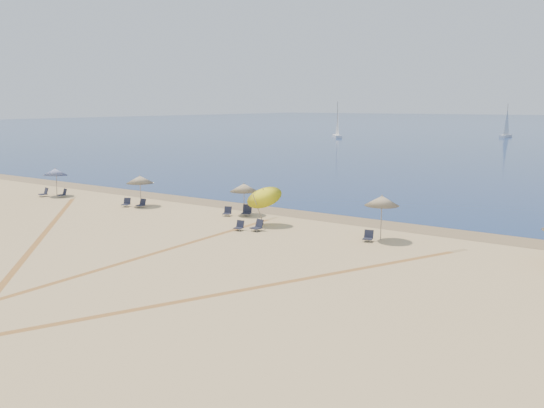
{
  "coord_description": "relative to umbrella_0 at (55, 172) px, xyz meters",
  "views": [
    {
      "loc": [
        19.42,
        -9.09,
        7.57
      ],
      "look_at": [
        0.0,
        20.0,
        1.3
      ],
      "focal_mm": 36.89,
      "sensor_mm": 36.0,
      "label": 1
    }
  ],
  "objects": [
    {
      "name": "sailboat_0",
      "position": [
        13.53,
        109.75,
        0.32
      ],
      "size": [
        1.9,
        5.27,
        7.68
      ],
      "rotation": [
        0.0,
        0.0,
        -0.12
      ],
      "color": "white",
      "rests_on": "ocean"
    },
    {
      "name": "chair_4",
      "position": [
        17.15,
        1.26,
        -1.73
      ],
      "size": [
        0.68,
        0.74,
        0.62
      ],
      "rotation": [
        0.0,
        0.0,
        0.35
      ],
      "color": "black",
      "rests_on": "ground"
    },
    {
      "name": "wet_sand",
      "position": [
        21.2,
        4.72,
        -2.0
      ],
      "size": [
        500.0,
        500.0,
        0.0
      ],
      "primitive_type": "plane",
      "color": "olive",
      "rests_on": "ground"
    },
    {
      "name": "chair_8",
      "position": [
        28.22,
        -0.08,
        -1.73
      ],
      "size": [
        0.62,
        0.69,
        0.62
      ],
      "rotation": [
        0.0,
        0.0,
        0.2
      ],
      "color": "black",
      "rests_on": "ground"
    },
    {
      "name": "chair_6",
      "position": [
        20.54,
        -1.88,
        -1.75
      ],
      "size": [
        0.57,
        0.64,
        0.59
      ],
      "rotation": [
        0.0,
        0.0,
        0.14
      ],
      "color": "black",
      "rests_on": "ground"
    },
    {
      "name": "tire_tracks",
      "position": [
        19.69,
        -11.14,
        -2.0
      ],
      "size": [
        53.84,
        41.61,
        0.0
      ],
      "color": "tan",
      "rests_on": "ground"
    },
    {
      "name": "chair_3",
      "position": [
        9.88,
        0.21,
        -1.73
      ],
      "size": [
        0.56,
        0.65,
        0.63
      ],
      "rotation": [
        0.0,
        0.0,
        0.07
      ],
      "color": "black",
      "rests_on": "ground"
    },
    {
      "name": "chair_2",
      "position": [
        8.68,
        -0.19,
        -1.73
      ],
      "size": [
        0.72,
        0.77,
        0.64
      ],
      "rotation": [
        0.0,
        0.0,
        0.37
      ],
      "color": "black",
      "rests_on": "ground"
    },
    {
      "name": "umbrella_0",
      "position": [
        0.0,
        0.0,
        0.0
      ],
      "size": [
        1.98,
        2.01,
        2.35
      ],
      "color": "gray",
      "rests_on": "ground"
    },
    {
      "name": "chair_0",
      "position": [
        -0.58,
        -0.77,
        -1.69
      ],
      "size": [
        0.75,
        0.83,
        0.72
      ],
      "rotation": [
        0.0,
        0.0,
        -0.26
      ],
      "color": "black",
      "rests_on": "ground"
    },
    {
      "name": "chair_5",
      "position": [
        18.24,
        2.04,
        -1.68
      ],
      "size": [
        0.86,
        0.91,
        0.74
      ],
      "rotation": [
        0.0,
        0.0,
        0.42
      ],
      "color": "black",
      "rests_on": "ground"
    },
    {
      "name": "sailboat_1",
      "position": [
        -18.53,
        87.26,
        0.47
      ],
      "size": [
        4.36,
        5.25,
        8.17
      ],
      "rotation": [
        0.0,
        0.0,
        0.63
      ],
      "color": "white",
      "rests_on": "ocean"
    },
    {
      "name": "umbrella_3",
      "position": [
        20.91,
        0.15,
        -0.0
      ],
      "size": [
        2.27,
        2.26,
        2.81
      ],
      "color": "gray",
      "rests_on": "ground"
    },
    {
      "name": "umbrella_1",
      "position": [
        9.36,
        0.63,
        -0.01
      ],
      "size": [
        2.03,
        2.03,
        2.34
      ],
      "color": "gray",
      "rests_on": "ground"
    },
    {
      "name": "chair_1",
      "position": [
        0.99,
        -0.1,
        -1.71
      ],
      "size": [
        0.72,
        0.79,
        0.68
      ],
      "rotation": [
        0.0,
        0.0,
        -0.28
      ],
      "color": "black",
      "rests_on": "ground"
    },
    {
      "name": "chair_7",
      "position": [
        21.55,
        -1.37,
        -1.7
      ],
      "size": [
        0.7,
        0.78,
        0.69
      ],
      "rotation": [
        0.0,
        0.0,
        -0.21
      ],
      "color": "black",
      "rests_on": "ground"
    },
    {
      "name": "umbrella_4",
      "position": [
        28.67,
        0.61,
        0.24
      ],
      "size": [
        1.94,
        1.94,
        2.59
      ],
      "color": "gray",
      "rests_on": "ground"
    },
    {
      "name": "umbrella_2",
      "position": [
        17.86,
        2.25,
        -0.11
      ],
      "size": [
        1.96,
        1.96,
        2.23
      ],
      "color": "gray",
      "rests_on": "ground"
    }
  ]
}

